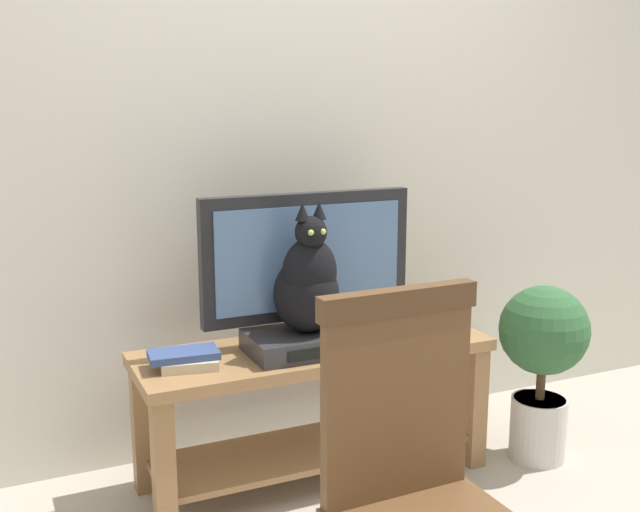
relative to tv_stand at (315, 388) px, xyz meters
name	(u,v)px	position (x,y,z in m)	size (l,w,h in m)	color
back_wall	(280,109)	(0.06, 0.47, 1.03)	(7.00, 0.12, 2.80)	beige
tv_stand	(315,388)	(0.00, 0.00, 0.00)	(1.34, 0.44, 0.53)	olive
tv	(308,263)	(0.00, 0.06, 0.47)	(0.82, 0.20, 0.57)	black
media_box	(307,341)	(-0.05, -0.05, 0.21)	(0.43, 0.28, 0.08)	#2D2D30
cat	(308,284)	(-0.05, -0.06, 0.43)	(0.24, 0.31, 0.48)	black
wooden_chair	(418,483)	(-0.25, -1.14, 0.22)	(0.41, 0.41, 1.02)	brown
book_stack	(187,359)	(-0.50, -0.03, 0.20)	(0.25, 0.18, 0.06)	beige
potted_plant	(543,353)	(0.89, -0.23, 0.08)	(0.36, 0.36, 0.72)	beige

